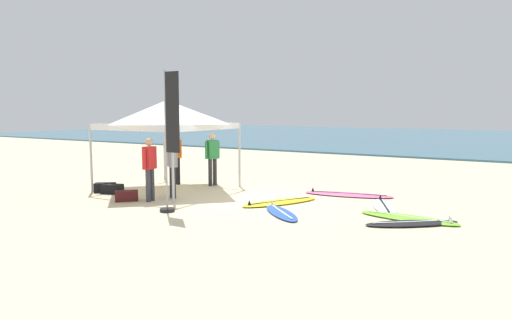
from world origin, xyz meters
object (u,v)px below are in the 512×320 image
surfboard_pink (348,194)px  surfboard_blue (281,213)px  surfboard_lime (409,218)px  gear_bag_near_tent (127,196)px  person_red (150,165)px  gear_bag_on_sand (112,189)px  banner_flag (170,147)px  canopy_tent (167,112)px  surfboard_black (413,223)px  gear_bag_by_pole (105,188)px  person_orange (177,154)px  surfboard_yellow (280,202)px  surfboard_white (384,206)px  person_green (212,155)px  person_grey (172,163)px

surfboard_pink → surfboard_blue: (-0.50, -3.12, 0.00)m
surfboard_lime → gear_bag_near_tent: 7.27m
person_red → gear_bag_on_sand: bearing=171.4°
banner_flag → surfboard_lime: bearing=23.4°
canopy_tent → gear_bag_near_tent: bearing=-81.5°
canopy_tent → surfboard_black: size_ratio=1.67×
surfboard_pink → gear_bag_on_sand: (-6.05, -3.30, 0.10)m
surfboard_pink → surfboard_blue: same height
canopy_tent → gear_bag_by_pole: size_ratio=5.51×
surfboard_lime → gear_bag_by_pole: 8.71m
surfboard_blue → person_orange: size_ratio=0.98×
person_red → gear_bag_by_pole: bearing=171.2°
surfboard_pink → gear_bag_near_tent: (-4.84, -3.87, 0.10)m
canopy_tent → surfboard_yellow: (4.00, -0.15, -2.35)m
surfboard_yellow → person_red: size_ratio=1.37×
person_orange → person_red: (1.32, -2.65, 0.00)m
surfboard_pink → surfboard_white: bearing=-39.0°
surfboard_blue → gear_bag_on_sand: 5.55m
surfboard_pink → banner_flag: 5.41m
surfboard_pink → gear_bag_by_pole: gear_bag_by_pole is taller
person_green → person_grey: bearing=-81.8°
surfboard_pink → person_grey: (-4.07, -2.88, 0.95)m
surfboard_white → surfboard_blue: bearing=-133.0°
gear_bag_near_tent → banner_flag: bearing=-12.7°
surfboard_black → gear_bag_near_tent: 7.36m
person_green → surfboard_yellow: bearing=-23.8°
surfboard_lime → banner_flag: bearing=-156.6°
canopy_tent → surfboard_yellow: canopy_tent is taller
gear_bag_on_sand → person_red: bearing=-8.6°
surfboard_blue → surfboard_white: bearing=47.0°
canopy_tent → banner_flag: (2.27, -2.46, -0.82)m
surfboard_yellow → surfboard_blue: 1.29m
person_green → gear_bag_by_pole: person_green is taller
surfboard_pink → gear_bag_by_pole: (-6.42, -3.23, 0.10)m
person_green → person_red: bearing=-87.4°
surfboard_black → gear_bag_by_pole: (-8.83, -0.67, 0.10)m
surfboard_lime → person_orange: size_ratio=1.35×
surfboard_blue → gear_bag_by_pole: 5.92m
banner_flag → gear_bag_by_pole: (-3.55, 1.08, -1.43)m
surfboard_yellow → surfboard_white: same height
person_orange → person_red: bearing=-63.6°
person_orange → person_grey: size_ratio=1.00×
surfboard_white → gear_bag_by_pole: gear_bag_by_pole is taller
person_red → banner_flag: banner_flag is taller
surfboard_white → surfboard_lime: size_ratio=0.88×
surfboard_pink → person_grey: size_ratio=1.54×
surfboard_black → banner_flag: (-5.28, -1.75, 1.54)m
surfboard_lime → surfboard_black: 0.49m
banner_flag → surfboard_black: bearing=18.4°
gear_bag_on_sand → surfboard_yellow: bearing=14.8°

